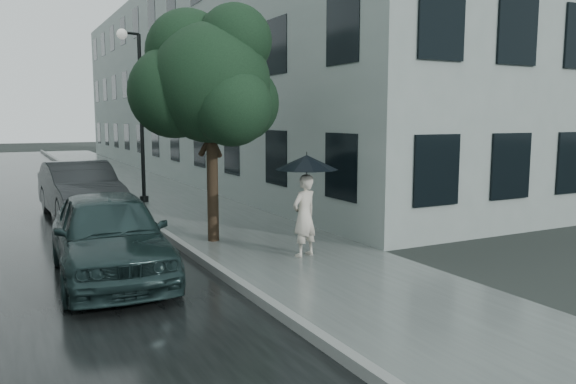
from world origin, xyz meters
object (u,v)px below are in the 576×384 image
pedestrian (304,216)px  street_tree (209,82)px  car_far (80,190)px  lamp_post (137,106)px  car_near (109,235)px

pedestrian → street_tree: size_ratio=0.32×
pedestrian → car_far: size_ratio=0.35×
lamp_post → car_near: bearing=-119.7°
lamp_post → car_far: size_ratio=1.18×
street_tree → pedestrian: bearing=-64.2°
lamp_post → car_far: 3.68m
street_tree → car_near: bearing=-141.3°
pedestrian → car_far: pedestrian is taller
street_tree → lamp_post: lamp_post is taller
car_near → car_far: 6.41m
car_far → street_tree: bearing=-67.0°
car_near → pedestrian: bearing=-0.7°
pedestrian → car_near: 3.63m
pedestrian → lamp_post: size_ratio=0.30×
car_near → lamp_post: bearing=76.7°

